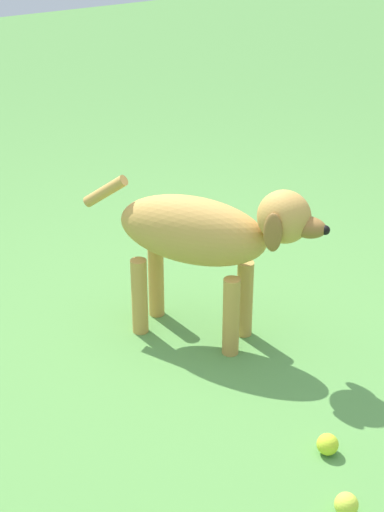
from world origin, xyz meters
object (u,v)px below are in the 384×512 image
at_px(dog, 206,235).
at_px(tennis_ball_0, 262,235).
at_px(tennis_ball_1, 328,444).
at_px(tennis_ball_3, 346,504).

distance_m(dog, tennis_ball_0, 0.94).
height_order(dog, tennis_ball_1, dog).
distance_m(tennis_ball_0, tennis_ball_3, 1.72).
bearing_deg(tennis_ball_1, tennis_ball_3, 146.72).
distance_m(tennis_ball_1, tennis_ball_3, 0.25).
bearing_deg(tennis_ball_3, tennis_ball_0, -33.28).
relative_size(tennis_ball_0, tennis_ball_1, 1.00).
relative_size(dog, tennis_ball_1, 12.43).
bearing_deg(dog, tennis_ball_3, -44.17).
height_order(dog, tennis_ball_0, dog).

